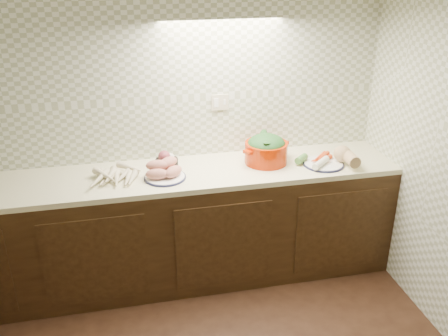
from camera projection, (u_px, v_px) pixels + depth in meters
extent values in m
cube|color=#A1A885|center=(147.00, 110.00, 3.66)|extent=(3.60, 0.05, 2.60)
cube|color=beige|center=(220.00, 102.00, 3.77)|extent=(0.13, 0.01, 0.12)
cube|color=black|center=(157.00, 231.00, 3.78)|extent=(3.60, 0.60, 0.86)
cube|color=beige|center=(154.00, 177.00, 3.59)|extent=(3.60, 0.60, 0.04)
cone|color=beige|center=(104.00, 173.00, 3.54)|extent=(0.11, 0.23, 0.05)
cone|color=beige|center=(103.00, 179.00, 3.46)|extent=(0.16, 0.24, 0.05)
cone|color=beige|center=(106.00, 172.00, 3.57)|extent=(0.13, 0.25, 0.05)
cone|color=beige|center=(94.00, 184.00, 3.39)|extent=(0.15, 0.20, 0.05)
cone|color=beige|center=(113.00, 174.00, 3.55)|extent=(0.05, 0.26, 0.04)
cone|color=beige|center=(111.00, 181.00, 3.42)|extent=(0.18, 0.18, 0.06)
cone|color=beige|center=(117.00, 175.00, 3.52)|extent=(0.18, 0.23, 0.05)
cone|color=beige|center=(119.00, 177.00, 3.49)|extent=(0.13, 0.22, 0.05)
cone|color=beige|center=(95.00, 170.00, 3.53)|extent=(0.11, 0.21, 0.06)
cone|color=beige|center=(102.00, 168.00, 3.57)|extent=(0.17, 0.25, 0.06)
cone|color=beige|center=(102.00, 180.00, 3.41)|extent=(0.11, 0.25, 0.04)
cone|color=beige|center=(133.00, 175.00, 3.48)|extent=(0.21, 0.16, 0.04)
cylinder|color=#151738|center=(165.00, 177.00, 3.53)|extent=(0.30, 0.30, 0.01)
cylinder|color=white|center=(165.00, 177.00, 3.53)|extent=(0.28, 0.28, 0.02)
ellipsoid|color=#C26E66|center=(157.00, 174.00, 3.47)|extent=(0.18, 0.12, 0.08)
ellipsoid|color=#C26E66|center=(173.00, 172.00, 3.50)|extent=(0.18, 0.12, 0.08)
ellipsoid|color=#C26E66|center=(162.00, 168.00, 3.55)|extent=(0.18, 0.12, 0.08)
ellipsoid|color=#C26E66|center=(157.00, 165.00, 3.50)|extent=(0.18, 0.12, 0.08)
ellipsoid|color=#C26E66|center=(168.00, 163.00, 3.54)|extent=(0.18, 0.12, 0.08)
cylinder|color=black|center=(167.00, 163.00, 3.70)|extent=(0.17, 0.17, 0.06)
sphere|color=maroon|center=(164.00, 156.00, 3.67)|extent=(0.09, 0.09, 0.09)
sphere|color=silver|center=(171.00, 157.00, 3.70)|extent=(0.05, 0.05, 0.05)
cylinder|color=#AB2200|center=(266.00, 153.00, 3.75)|extent=(0.42, 0.42, 0.16)
cube|color=#AB2200|center=(248.00, 152.00, 3.64)|extent=(0.06, 0.08, 0.03)
cube|color=#AB2200|center=(284.00, 142.00, 3.82)|extent=(0.06, 0.08, 0.03)
ellipsoid|color=#266026|center=(266.00, 145.00, 3.72)|extent=(0.29, 0.29, 0.16)
cylinder|color=#151738|center=(323.00, 164.00, 3.74)|extent=(0.31, 0.31, 0.01)
cylinder|color=white|center=(323.00, 164.00, 3.74)|extent=(0.29, 0.29, 0.02)
cone|color=#E6511B|center=(323.00, 158.00, 3.77)|extent=(0.15, 0.15, 0.04)
cone|color=#E6511B|center=(316.00, 160.00, 3.74)|extent=(0.17, 0.12, 0.04)
cone|color=#E6511B|center=(323.00, 160.00, 3.74)|extent=(0.18, 0.09, 0.04)
cone|color=#E6511B|center=(325.00, 157.00, 3.74)|extent=(0.15, 0.14, 0.04)
cone|color=#E6511B|center=(316.00, 157.00, 3.74)|extent=(0.17, 0.12, 0.04)
cylinder|color=white|center=(321.00, 163.00, 3.68)|extent=(0.18, 0.17, 0.05)
cylinder|color=#528638|center=(301.00, 159.00, 3.75)|extent=(0.12, 0.12, 0.05)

